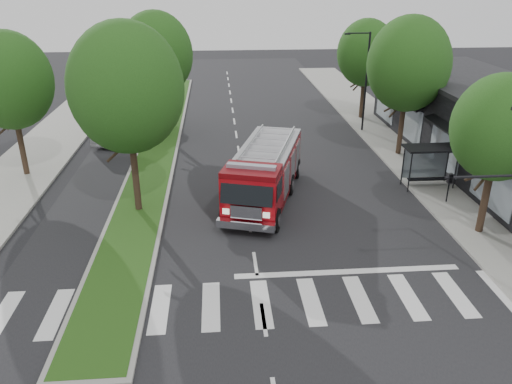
# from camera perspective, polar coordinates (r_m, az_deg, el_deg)

# --- Properties ---
(ground) EXTENTS (140.00, 140.00, 0.00)m
(ground) POSITION_cam_1_polar(r_m,az_deg,el_deg) (22.84, -0.07, -8.19)
(ground) COLOR black
(ground) RESTS_ON ground
(sidewalk_right) EXTENTS (5.00, 80.00, 0.15)m
(sidewalk_right) POSITION_cam_1_polar(r_m,az_deg,el_deg) (34.66, 19.63, 1.99)
(sidewalk_right) COLOR gray
(sidewalk_right) RESTS_ON ground
(sidewalk_left) EXTENTS (5.00, 80.00, 0.15)m
(sidewalk_left) POSITION_cam_1_polar(r_m,az_deg,el_deg) (34.25, -26.50, 0.57)
(sidewalk_left) COLOR gray
(sidewalk_left) RESTS_ON ground
(median) EXTENTS (3.00, 50.00, 0.15)m
(median) POSITION_cam_1_polar(r_m,az_deg,el_deg) (39.47, -10.92, 5.53)
(median) COLOR gray
(median) RESTS_ON ground
(storefront_row) EXTENTS (8.00, 30.00, 5.00)m
(storefront_row) POSITION_cam_1_polar(r_m,az_deg,el_deg) (35.99, 26.75, 5.69)
(storefront_row) COLOR black
(storefront_row) RESTS_ON ground
(bus_shelter) EXTENTS (3.20, 1.60, 2.61)m
(bus_shelter) POSITION_cam_1_polar(r_m,az_deg,el_deg) (31.91, 19.24, 3.99)
(bus_shelter) COLOR black
(bus_shelter) RESTS_ON ground
(tree_right_near) EXTENTS (4.40, 4.40, 8.05)m
(tree_right_near) POSITION_cam_1_polar(r_m,az_deg,el_deg) (25.85, 26.05, 6.57)
(tree_right_near) COLOR black
(tree_right_near) RESTS_ON ground
(tree_right_mid) EXTENTS (5.60, 5.60, 9.72)m
(tree_right_mid) POSITION_cam_1_polar(r_m,az_deg,el_deg) (36.23, 17.05, 13.80)
(tree_right_mid) COLOR black
(tree_right_mid) RESTS_ON ground
(tree_right_far) EXTENTS (5.00, 5.00, 8.73)m
(tree_right_far) POSITION_cam_1_polar(r_m,az_deg,el_deg) (45.69, 12.47, 15.27)
(tree_right_far) COLOR black
(tree_right_far) RESTS_ON ground
(tree_median_near) EXTENTS (5.80, 5.80, 10.16)m
(tree_median_near) POSITION_cam_1_polar(r_m,az_deg,el_deg) (26.27, -14.59, 11.40)
(tree_median_near) COLOR black
(tree_median_near) RESTS_ON ground
(tree_median_far) EXTENTS (5.60, 5.60, 9.72)m
(tree_median_far) POSITION_cam_1_polar(r_m,az_deg,el_deg) (40.00, -11.36, 15.18)
(tree_median_far) COLOR black
(tree_median_far) RESTS_ON ground
(tree_left_mid) EXTENTS (5.20, 5.20, 9.16)m
(tree_left_mid) POSITION_cam_1_polar(r_m,az_deg,el_deg) (34.25, -26.41, 11.33)
(tree_left_mid) COLOR black
(tree_left_mid) RESTS_ON ground
(streetlight_right_far) EXTENTS (2.11, 0.20, 8.00)m
(streetlight_right_far) POSITION_cam_1_polar(r_m,az_deg,el_deg) (41.79, 12.30, 12.65)
(streetlight_right_far) COLOR black
(streetlight_right_far) RESTS_ON ground
(fire_engine) EXTENTS (5.60, 10.19, 3.39)m
(fire_engine) POSITION_cam_1_polar(r_m,az_deg,el_deg) (28.51, 1.01, 2.18)
(fire_engine) COLOR #600509
(fire_engine) RESTS_ON ground
(city_bus) EXTENTS (4.96, 9.23, 2.52)m
(city_bus) POSITION_cam_1_polar(r_m,az_deg,el_deg) (42.14, -14.09, 8.07)
(city_bus) COLOR silver
(city_bus) RESTS_ON ground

